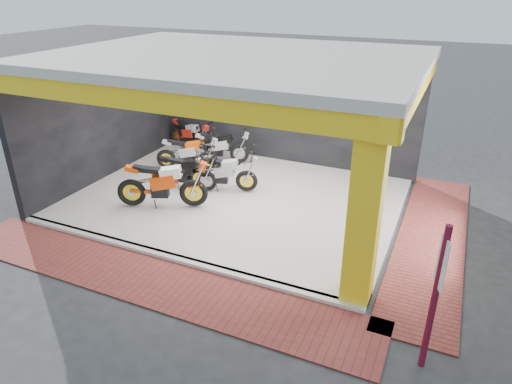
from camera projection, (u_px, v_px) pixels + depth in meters
ground at (197, 236)px, 10.19m from camera, size 80.00×80.00×0.00m
showroom_floor at (237, 199)px, 11.83m from camera, size 8.00×6.00×0.10m
showroom_ceiling at (234, 58)px, 10.32m from camera, size 8.40×6.40×0.20m
back_wall at (282, 107)px, 13.67m from camera, size 8.20×0.20×3.50m
left_wall at (103, 117)px, 12.63m from camera, size 0.20×6.20×3.50m
corner_column at (365, 213)px, 7.44m from camera, size 0.50×0.50×3.50m
header_beam_front at (157, 100)px, 7.97m from camera, size 8.40×0.30×0.40m
header_beam_right at (415, 87)px, 8.96m from camera, size 0.30×6.40×0.40m
floor_kerb at (171, 257)px, 9.33m from camera, size 8.00×0.20×0.10m
paver_front at (148, 279)px, 8.70m from camera, size 9.00×1.40×0.03m
paver_right at (431, 239)px, 10.05m from camera, size 1.40×7.00×0.03m
signpost at (435, 294)px, 6.24m from camera, size 0.13×0.32×2.37m
moto_hero at (193, 180)px, 10.99m from camera, size 2.50×1.72×1.44m
moto_row_a at (247, 171)px, 11.84m from camera, size 2.08×1.26×1.19m
moto_row_b at (206, 171)px, 11.89m from camera, size 1.99×1.07×1.15m
moto_row_c at (208, 151)px, 13.22m from camera, size 2.06×1.31×1.18m
moto_row_d at (239, 145)px, 13.74m from camera, size 2.07×1.31×1.19m
moto_row_e at (202, 136)px, 14.54m from camera, size 2.05×1.23×1.18m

